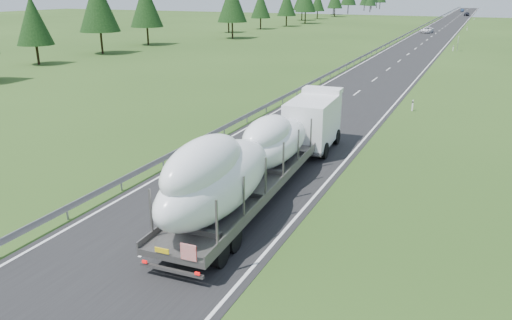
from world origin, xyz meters
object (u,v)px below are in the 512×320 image
at_px(highway_sign, 458,41).
at_px(distant_car_dark, 467,14).
at_px(distant_van, 427,30).
at_px(distant_car_blue, 462,10).
at_px(boat_truck, 260,152).

bearing_deg(highway_sign, distant_car_dark, 91.97).
xyz_separation_m(distant_van, distant_car_blue, (1.17, 129.85, -0.02)).
relative_size(highway_sign, distant_van, 0.51).
xyz_separation_m(highway_sign, distant_car_blue, (-8.19, 167.70, -1.11)).
height_order(distant_van, distant_car_dark, distant_car_dark).
relative_size(boat_truck, distant_car_dark, 4.73).
xyz_separation_m(boat_truck, distant_car_blue, (-2.86, 241.15, -1.76)).
height_order(highway_sign, distant_van, highway_sign).
bearing_deg(highway_sign, boat_truck, -94.15).
distance_m(boat_truck, distant_van, 111.39).
bearing_deg(distant_car_dark, boat_truck, -86.54).
relative_size(boat_truck, distant_van, 4.13).
relative_size(highway_sign, boat_truck, 0.12).
bearing_deg(distant_car_blue, distant_van, -93.71).
xyz_separation_m(distant_van, distant_car_dark, (4.98, 89.95, 0.05)).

